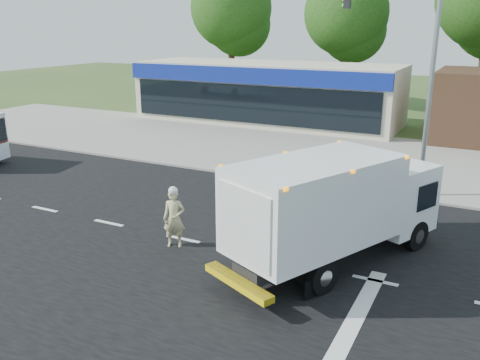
{
  "coord_description": "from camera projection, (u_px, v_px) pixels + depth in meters",
  "views": [
    {
      "loc": [
        5.24,
        -12.32,
        6.46
      ],
      "look_at": [
        -1.79,
        1.56,
        1.7
      ],
      "focal_mm": 38.0,
      "sensor_mm": 36.0,
      "label": 1
    }
  ],
  "objects": [
    {
      "name": "retail_strip_mall",
      "position": [
        267.0,
        92.0,
        34.96
      ],
      "size": [
        18.0,
        6.2,
        4.0
      ],
      "color": "beige",
      "rests_on": "ground"
    },
    {
      "name": "sidewalk",
      "position": [
        347.0,
        182.0,
        21.64
      ],
      "size": [
        60.0,
        2.4,
        0.12
      ],
      "primitive_type": "cube",
      "color": "gray",
      "rests_on": "ground"
    },
    {
      "name": "parking_apron",
      "position": [
        377.0,
        153.0,
        26.61
      ],
      "size": [
        60.0,
        9.0,
        0.02
      ],
      "primitive_type": "cube",
      "color": "gray",
      "rests_on": "ground"
    },
    {
      "name": "ground",
      "position": [
        271.0,
        258.0,
        14.66
      ],
      "size": [
        120.0,
        120.0,
        0.0
      ],
      "primitive_type": "plane",
      "color": "#385123",
      "rests_on": "ground"
    },
    {
      "name": "lane_markings",
      "position": [
        298.0,
        289.0,
        12.92
      ],
      "size": [
        55.2,
        7.0,
        0.01
      ],
      "color": "silver",
      "rests_on": "road_asphalt"
    },
    {
      "name": "traffic_signal_pole",
      "position": [
        414.0,
        69.0,
        18.69
      ],
      "size": [
        3.51,
        0.25,
        8.0
      ],
      "color": "gray",
      "rests_on": "ground"
    },
    {
      "name": "ems_box_truck",
      "position": [
        335.0,
        203.0,
        13.83
      ],
      "size": [
        4.96,
        7.36,
        3.15
      ],
      "rotation": [
        0.0,
        0.0,
        1.14
      ],
      "color": "black",
      "rests_on": "ground"
    },
    {
      "name": "background_trees",
      "position": [
        416.0,
        12.0,
        36.9
      ],
      "size": [
        36.77,
        7.39,
        12.1
      ],
      "color": "#332114",
      "rests_on": "ground"
    },
    {
      "name": "emergency_worker",
      "position": [
        174.0,
        217.0,
        15.22
      ],
      "size": [
        0.77,
        0.66,
        1.91
      ],
      "rotation": [
        0.0,
        0.0,
        0.41
      ],
      "color": "#C5BC83",
      "rests_on": "ground"
    },
    {
      "name": "road_asphalt",
      "position": [
        271.0,
        258.0,
        14.66
      ],
      "size": [
        60.0,
        14.0,
        0.02
      ],
      "primitive_type": "cube",
      "color": "black",
      "rests_on": "ground"
    }
  ]
}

